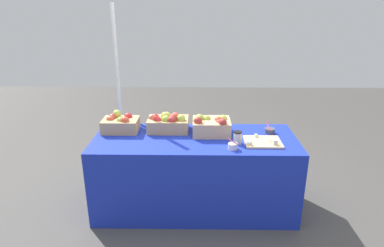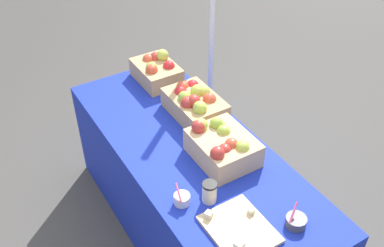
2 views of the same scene
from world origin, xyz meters
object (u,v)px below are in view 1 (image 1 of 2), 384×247
apple_crate_left (120,123)px  apple_crate_middle (168,123)px  sample_bowl_mid (270,131)px  apple_crate_right (211,125)px  cutting_board_front (263,142)px  sample_bowl_near (233,146)px  tent_pole (119,95)px  coffee_cup (238,137)px

apple_crate_left → apple_crate_middle: (0.46, 0.02, 0.00)m
apple_crate_middle → sample_bowl_mid: 1.00m
apple_crate_middle → apple_crate_right: bearing=-11.0°
cutting_board_front → apple_crate_right: bearing=154.7°
apple_crate_right → sample_bowl_near: size_ratio=3.36×
sample_bowl_near → sample_bowl_mid: sample_bowl_mid is taller
sample_bowl_near → apple_crate_right: bearing=116.2°
apple_crate_middle → apple_crate_right: 0.43m
apple_crate_right → tent_pole: 1.18m
sample_bowl_near → coffee_cup: (0.06, 0.12, 0.03)m
sample_bowl_near → coffee_cup: coffee_cup is taller
apple_crate_left → tent_pole: 0.56m
apple_crate_middle → coffee_cup: apple_crate_middle is taller
apple_crate_middle → cutting_board_front: apple_crate_middle is taller
apple_crate_left → coffee_cup: apple_crate_left is taller
coffee_cup → apple_crate_middle: bearing=154.4°
apple_crate_right → tent_pole: size_ratio=0.18×
apple_crate_right → cutting_board_front: size_ratio=1.09×
apple_crate_middle → sample_bowl_mid: (0.99, -0.05, -0.06)m
apple_crate_middle → apple_crate_right: size_ratio=1.11×
apple_crate_left → tent_pole: tent_pole is taller
apple_crate_middle → sample_bowl_near: bearing=-36.2°
sample_bowl_near → cutting_board_front: bearing=25.7°
coffee_cup → sample_bowl_near: bearing=-114.0°
sample_bowl_mid → coffee_cup: (-0.34, -0.26, 0.03)m
apple_crate_left → sample_bowl_near: (1.06, -0.42, -0.05)m
apple_crate_right → coffee_cup: size_ratio=3.07×
cutting_board_front → apple_crate_left: bearing=168.2°
coffee_cup → apple_crate_left: bearing=165.2°
apple_crate_left → apple_crate_right: (0.89, -0.06, 0.01)m
sample_bowl_mid → sample_bowl_near: bearing=-135.6°
apple_crate_right → sample_bowl_mid: bearing=3.1°
apple_crate_right → coffee_cup: (0.23, -0.23, -0.03)m
apple_crate_right → sample_bowl_mid: apple_crate_right is taller
coffee_cup → apple_crate_right: bearing=134.9°
apple_crate_middle → coffee_cup: 0.72m
apple_crate_left → coffee_cup: bearing=-14.8°
apple_crate_right → apple_crate_middle: bearing=169.0°
cutting_board_front → sample_bowl_mid: 0.27m
tent_pole → apple_crate_middle: bearing=-41.2°
apple_crate_left → sample_bowl_near: bearing=-21.6°
apple_crate_left → coffee_cup: (1.12, -0.29, -0.02)m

